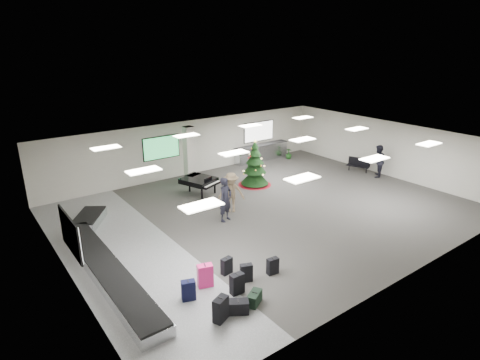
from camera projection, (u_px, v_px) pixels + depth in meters
ground at (269, 211)px, 18.82m from camera, size 18.00×18.00×0.00m
room_envelope at (254, 161)px, 18.34m from camera, size 18.02×14.02×3.21m
baggage_carousel at (103, 259)px, 14.29m from camera, size 2.28×9.71×0.43m
service_counter at (261, 152)px, 26.49m from camera, size 4.05×0.65×1.08m
suitcase_0 at (237, 284)px, 12.59m from camera, size 0.44×0.25×0.71m
suitcase_1 at (246, 273)px, 13.23m from camera, size 0.45×0.35×0.64m
pink_suitcase at (205, 276)px, 12.94m from camera, size 0.56×0.42×0.80m
suitcase_3 at (227, 266)px, 13.67m from camera, size 0.42×0.28×0.61m
navy_suitcase at (188, 290)px, 12.28m from camera, size 0.49×0.38×0.67m
suitcase_5 at (221, 309)px, 11.36m from camera, size 0.56×0.44×0.76m
green_duffel at (254, 298)px, 12.12m from camera, size 0.66×0.56×0.41m
suitcase_7 at (273, 266)px, 13.67m from camera, size 0.42×0.25×0.61m
black_duffel at (238, 307)px, 11.73m from camera, size 0.70×0.61×0.42m
christmas_tree at (255, 169)px, 21.90m from camera, size 1.83×1.83×2.61m
grand_piano at (199, 181)px, 20.60m from camera, size 1.88×2.13×1.02m
bench at (359, 164)px, 24.25m from camera, size 0.89×1.39×0.84m
traveler_a at (226, 200)px, 17.48m from camera, size 0.84×0.68×1.99m
traveler_b at (231, 192)px, 18.44m from camera, size 1.40×1.28×1.89m
traveler_bench at (378, 161)px, 23.15m from camera, size 1.16×1.10×1.90m
potted_plant_left at (250, 163)px, 24.92m from camera, size 0.52×0.51×0.73m
potted_plant_right at (289, 154)px, 26.91m from camera, size 0.57×0.57×0.72m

